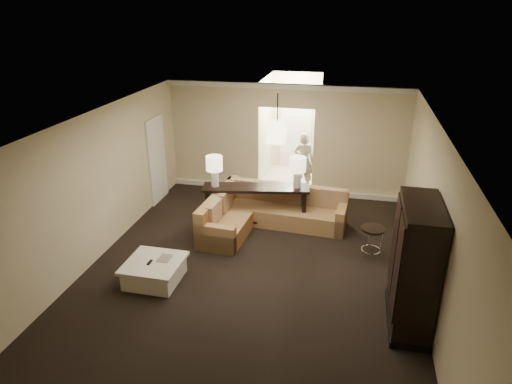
% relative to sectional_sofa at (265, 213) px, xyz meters
% --- Properties ---
extents(ground, '(8.00, 8.00, 0.00)m').
position_rel_sectional_sofa_xyz_m(ground, '(0.11, -1.88, -0.33)').
color(ground, black).
rests_on(ground, ground).
extents(wall_back, '(6.00, 0.04, 2.80)m').
position_rel_sectional_sofa_xyz_m(wall_back, '(0.11, 2.12, 1.07)').
color(wall_back, beige).
rests_on(wall_back, ground).
extents(wall_front, '(6.00, 0.04, 2.80)m').
position_rel_sectional_sofa_xyz_m(wall_front, '(0.11, -5.88, 1.07)').
color(wall_front, beige).
rests_on(wall_front, ground).
extents(wall_left, '(0.04, 8.00, 2.80)m').
position_rel_sectional_sofa_xyz_m(wall_left, '(-2.89, -1.88, 1.07)').
color(wall_left, beige).
rests_on(wall_left, ground).
extents(wall_right, '(0.04, 8.00, 2.80)m').
position_rel_sectional_sofa_xyz_m(wall_right, '(3.11, -1.88, 1.07)').
color(wall_right, beige).
rests_on(wall_right, ground).
extents(ceiling, '(6.00, 8.00, 0.02)m').
position_rel_sectional_sofa_xyz_m(ceiling, '(0.11, -1.88, 2.47)').
color(ceiling, white).
rests_on(ceiling, wall_back).
extents(crown_molding, '(6.00, 0.10, 0.12)m').
position_rel_sectional_sofa_xyz_m(crown_molding, '(0.11, 2.07, 2.40)').
color(crown_molding, white).
rests_on(crown_molding, wall_back).
extents(baseboard, '(6.00, 0.10, 0.12)m').
position_rel_sectional_sofa_xyz_m(baseboard, '(0.11, 2.07, -0.27)').
color(baseboard, white).
rests_on(baseboard, ground).
extents(side_door, '(0.05, 0.90, 2.10)m').
position_rel_sectional_sofa_xyz_m(side_door, '(-2.86, 0.92, 0.72)').
color(side_door, white).
rests_on(side_door, ground).
extents(foyer, '(1.44, 2.02, 2.80)m').
position_rel_sectional_sofa_xyz_m(foyer, '(0.11, 3.46, 0.97)').
color(foyer, beige).
rests_on(foyer, ground).
extents(sectional_sofa, '(2.95, 2.29, 0.84)m').
position_rel_sectional_sofa_xyz_m(sectional_sofa, '(0.00, 0.00, 0.00)').
color(sectional_sofa, brown).
rests_on(sectional_sofa, ground).
extents(coffee_table, '(0.98, 0.98, 0.41)m').
position_rel_sectional_sofa_xyz_m(coffee_table, '(-1.49, -2.49, -0.13)').
color(coffee_table, white).
rests_on(coffee_table, ground).
extents(console_table, '(2.36, 0.93, 0.89)m').
position_rel_sectional_sofa_xyz_m(console_table, '(-0.22, 0.12, 0.20)').
color(console_table, black).
rests_on(console_table, ground).
extents(armoire, '(0.59, 1.39, 2.00)m').
position_rel_sectional_sofa_xyz_m(armoire, '(2.80, -2.69, 0.62)').
color(armoire, black).
rests_on(armoire, ground).
extents(drink_table, '(0.47, 0.47, 0.59)m').
position_rel_sectional_sofa_xyz_m(drink_table, '(2.28, -0.73, 0.09)').
color(drink_table, black).
rests_on(drink_table, ground).
extents(table_lamp_left, '(0.36, 0.36, 0.68)m').
position_rel_sectional_sofa_xyz_m(table_lamp_left, '(-1.10, -0.04, 1.01)').
color(table_lamp_left, white).
rests_on(table_lamp_left, console_table).
extents(table_lamp_right, '(0.36, 0.36, 0.68)m').
position_rel_sectional_sofa_xyz_m(table_lamp_right, '(0.65, 0.28, 1.01)').
color(table_lamp_right, white).
rests_on(table_lamp_right, console_table).
extents(pendant_light, '(0.38, 0.38, 1.09)m').
position_rel_sectional_sofa_xyz_m(pendant_light, '(0.11, 0.82, 1.62)').
color(pendant_light, black).
rests_on(pendant_light, ceiling).
extents(person, '(0.69, 0.54, 1.69)m').
position_rel_sectional_sofa_xyz_m(person, '(0.56, 2.42, 0.51)').
color(person, beige).
rests_on(person, ground).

